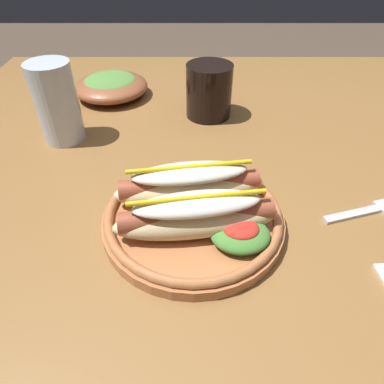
{
  "coord_description": "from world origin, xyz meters",
  "views": [
    {
      "loc": [
        -0.06,
        -0.45,
        1.06
      ],
      "look_at": [
        -0.06,
        -0.11,
        0.77
      ],
      "focal_mm": 31.75,
      "sensor_mm": 36.0,
      "label": 1
    }
  ],
  "objects_px": {
    "hot_dog_plate": "(194,210)",
    "soda_cup": "(208,91)",
    "fork": "(369,210)",
    "water_cup": "(55,103)",
    "side_bowl": "(109,86)"
  },
  "relations": [
    {
      "from": "fork",
      "to": "soda_cup",
      "type": "relative_size",
      "value": 1.19
    },
    {
      "from": "hot_dog_plate",
      "to": "soda_cup",
      "type": "xyz_separation_m",
      "value": [
        0.03,
        0.31,
        0.02
      ]
    },
    {
      "from": "soda_cup",
      "to": "water_cup",
      "type": "xyz_separation_m",
      "value": [
        -0.26,
        -0.09,
        0.02
      ]
    },
    {
      "from": "hot_dog_plate",
      "to": "soda_cup",
      "type": "relative_size",
      "value": 2.33
    },
    {
      "from": "fork",
      "to": "soda_cup",
      "type": "distance_m",
      "value": 0.36
    },
    {
      "from": "water_cup",
      "to": "side_bowl",
      "type": "bearing_deg",
      "value": 74.02
    },
    {
      "from": "fork",
      "to": "water_cup",
      "type": "bearing_deg",
      "value": 141.28
    },
    {
      "from": "side_bowl",
      "to": "fork",
      "type": "bearing_deg",
      "value": -41.69
    },
    {
      "from": "water_cup",
      "to": "side_bowl",
      "type": "distance_m",
      "value": 0.19
    },
    {
      "from": "water_cup",
      "to": "fork",
      "type": "bearing_deg",
      "value": -22.42
    },
    {
      "from": "fork",
      "to": "soda_cup",
      "type": "height_order",
      "value": "soda_cup"
    },
    {
      "from": "hot_dog_plate",
      "to": "soda_cup",
      "type": "bearing_deg",
      "value": 84.67
    },
    {
      "from": "hot_dog_plate",
      "to": "water_cup",
      "type": "bearing_deg",
      "value": 136.54
    },
    {
      "from": "fork",
      "to": "water_cup",
      "type": "relative_size",
      "value": 0.88
    },
    {
      "from": "hot_dog_plate",
      "to": "water_cup",
      "type": "relative_size",
      "value": 1.72
    }
  ]
}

